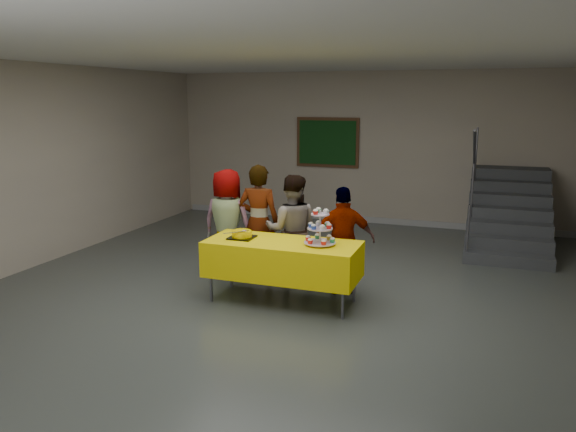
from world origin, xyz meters
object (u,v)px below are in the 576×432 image
Objects in this scene: bake_table at (282,259)px; schoolchild_d at (343,241)px; cupcake_stand at (320,231)px; schoolchild_c at (292,230)px; schoolchild_b at (259,222)px; staircase at (508,216)px; schoolchild_a at (227,223)px; noticeboard at (327,142)px; bear_cake at (242,233)px.

schoolchild_d is (0.62, 0.58, 0.14)m from bake_table.
bake_table is 0.61m from cupcake_stand.
schoolchild_c is 1.07× the size of schoolchild_d.
bake_table is 0.86m from schoolchild_d.
schoolchild_b is 4.62m from staircase.
noticeboard is at bearing -92.97° from schoolchild_a.
schoolchild_d is at bearing -121.16° from staircase.
cupcake_stand is (0.47, 0.01, 0.38)m from bake_table.
noticeboard is at bearing 166.52° from staircase.
schoolchild_a is at bearing 145.75° from bake_table.
schoolchild_a is 1.09× the size of schoolchild_d.
schoolchild_c is at bearing -130.55° from staircase.
bear_cake is at bearing 92.15° from schoolchild_b.
noticeboard reaches higher than cupcake_stand.
schoolchild_a is 0.98m from schoolchild_c.
bake_table is 4.79m from staircase.
bear_cake is 0.26× the size of schoolchild_d.
schoolchild_d reaches higher than cupcake_stand.
schoolchild_c is at bearing 168.11° from schoolchild_b.
staircase is at bearing -145.80° from schoolchild_d.
bake_table is 1.35× the size of schoolchild_d.
schoolchild_c reaches higher than schoolchild_d.
cupcake_stand reaches higher than bake_table.
cupcake_stand is at bearing 0.97° from bear_cake.
noticeboard is at bearing 99.63° from bake_table.
bake_table is 0.60m from bear_cake.
schoolchild_c is (-0.13, 0.71, 0.19)m from bake_table.
noticeboard is at bearing -94.59° from schoolchild_c.
schoolchild_a reaches higher than schoolchild_c.
schoolchild_d is 0.58× the size of staircase.
schoolchild_a reaches higher than bake_table.
noticeboard is (-0.18, 4.04, 0.80)m from schoolchild_b.
schoolchild_b is 1.27m from schoolchild_d.
bear_cake is 5.12m from staircase.
cupcake_stand is 1.24× the size of bear_cake.
bear_cake is 0.24× the size of schoolchild_a.
cupcake_stand is at bearing 116.65° from schoolchild_c.
schoolchild_b is at bearing -87.43° from noticeboard.
schoolchild_d is 3.97m from staircase.
bake_table is at bearing 86.12° from schoolchild_c.
noticeboard is (-1.29, 4.80, 0.66)m from cupcake_stand.
bear_cake is at bearing -128.85° from staircase.
cupcake_stand is 0.30× the size of schoolchild_c.
schoolchild_a is 1.74m from schoolchild_d.
staircase is at bearing 51.15° from bear_cake.
schoolchild_a is at bearing -94.16° from noticeboard.
cupcake_stand is 0.64m from schoolchild_d.
schoolchild_b is 1.07× the size of schoolchild_c.
schoolchild_d is (0.75, -0.12, -0.05)m from schoolchild_c.
noticeboard reaches higher than bake_table.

